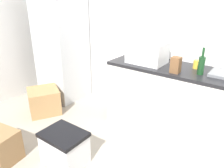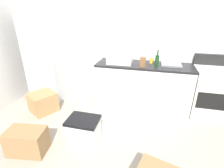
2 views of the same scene
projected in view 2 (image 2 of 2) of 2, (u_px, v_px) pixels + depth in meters
The scene contains 13 objects.
ground_plane at pixel (113, 142), 2.53m from camera, with size 6.00×6.00×0.00m, color #9E9384.
wall_back at pixel (132, 39), 3.40m from camera, with size 5.00×0.10×2.60m, color silver.
kitchen_counter at pixel (142, 86), 3.35m from camera, with size 1.80×0.60×0.90m.
refrigerator at pixel (47, 58), 3.59m from camera, with size 0.68×0.66×1.80m, color silver.
stove_oven at pixel (209, 91), 3.08m from camera, with size 0.60×0.61×1.10m.
microwave at pixel (120, 56), 3.19m from camera, with size 0.46×0.34×0.27m, color white.
sink_basin at pixel (171, 64), 3.10m from camera, with size 0.36×0.32×0.03m, color slate.
wine_bottle at pixel (157, 60), 3.01m from camera, with size 0.07×0.07×0.30m.
coffee_mug at pixel (151, 61), 3.22m from camera, with size 0.08×0.08×0.10m, color gold.
knife_block at pixel (143, 62), 2.98m from camera, with size 0.10×0.10×0.18m, color brown.
cardboard_box_medium at pixel (27, 141), 2.29m from camera, with size 0.51×0.31×0.35m, color olive.
cardboard_box_small at pixel (43, 102), 3.27m from camera, with size 0.44×0.44×0.38m, color #A37A4C.
storage_bin at pixel (84, 130), 2.50m from camera, with size 0.46×0.36×0.38m.
Camera 2 is at (0.46, -1.92, 1.81)m, focal length 26.82 mm.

